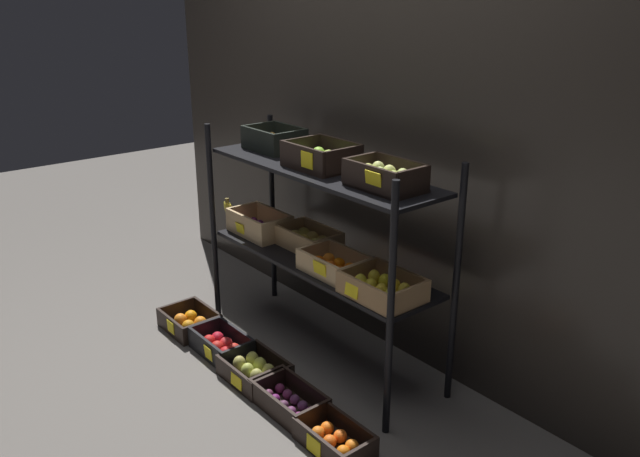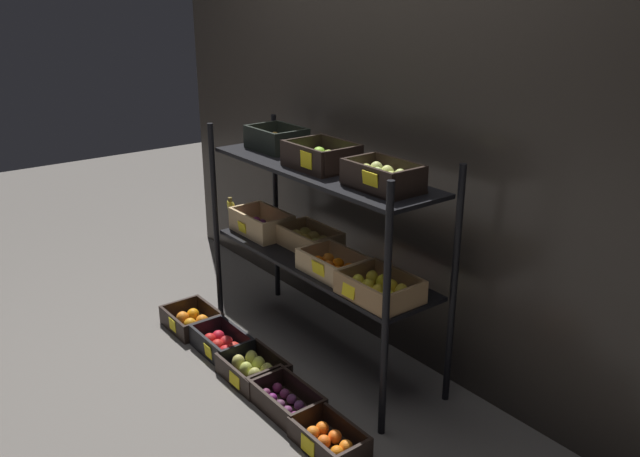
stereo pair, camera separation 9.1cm
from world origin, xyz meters
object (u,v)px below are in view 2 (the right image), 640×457
object	(u,v)px
crate_ground_pear	(253,369)
crate_ground_tangerine	(329,440)
crate_ground_plum	(286,401)
crate_ground_orange	(192,320)
crate_ground_apple_red	(222,344)
display_rack	(321,217)

from	to	relation	value
crate_ground_pear	crate_ground_tangerine	distance (m)	0.66
crate_ground_plum	crate_ground_orange	bearing A→B (deg)	178.99
crate_ground_orange	crate_ground_apple_red	world-z (taller)	crate_ground_apple_red
crate_ground_apple_red	crate_ground_orange	bearing A→B (deg)	179.95
display_rack	crate_ground_plum	distance (m)	0.91
crate_ground_tangerine	display_rack	bearing A→B (deg)	144.79
crate_ground_orange	crate_ground_tangerine	size ratio (longest dim) A/B	0.95
crate_ground_orange	crate_ground_plum	size ratio (longest dim) A/B	0.85
display_rack	crate_ground_apple_red	world-z (taller)	display_rack
crate_ground_apple_red	crate_ground_plum	distance (m)	0.63
crate_ground_apple_red	crate_ground_plum	xyz separation A→B (m)	(0.63, -0.02, -0.01)
crate_ground_apple_red	crate_ground_pear	xyz separation A→B (m)	(0.31, 0.00, 0.00)
display_rack	crate_ground_plum	bearing A→B (deg)	-55.67
crate_ground_apple_red	crate_ground_tangerine	size ratio (longest dim) A/B	1.05
display_rack	crate_ground_apple_red	bearing A→B (deg)	-127.60
crate_ground_plum	crate_ground_apple_red	bearing A→B (deg)	178.45
crate_ground_orange	crate_ground_plum	xyz separation A→B (m)	(0.98, -0.02, -0.00)
crate_ground_pear	crate_ground_plum	size ratio (longest dim) A/B	0.88
crate_ground_apple_red	display_rack	bearing A→B (deg)	52.40
crate_ground_apple_red	crate_ground_tangerine	bearing A→B (deg)	-1.77
crate_ground_plum	display_rack	bearing A→B (deg)	124.33
crate_ground_apple_red	crate_ground_plum	world-z (taller)	crate_ground_apple_red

